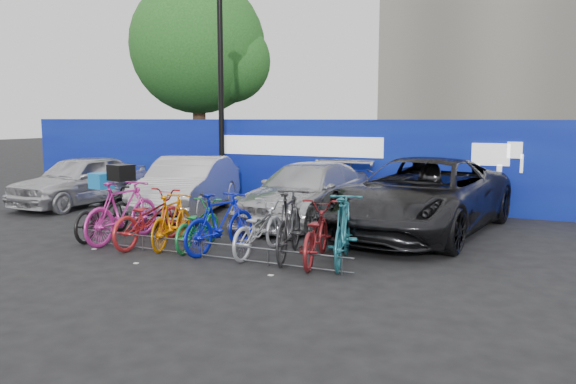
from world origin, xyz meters
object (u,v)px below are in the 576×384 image
Objects in this scene: tree at (204,49)px; bike_rack at (202,249)px; bike_0 at (103,213)px; bike_4 at (197,225)px; bike_7 at (289,224)px; bike_6 at (258,229)px; bike_8 at (316,233)px; car_1 at (188,186)px; bike_5 at (221,222)px; car_2 at (307,193)px; bike_2 at (149,218)px; lamppost at (221,89)px; bike_3 at (172,221)px; car_3 at (421,196)px; car_0 at (81,180)px; bike_9 at (343,230)px; bike_1 at (123,211)px.

tree is 1.39× the size of bike_rack.
bike_4 is at bearing 169.93° from bike_0.
bike_4 is 0.84× the size of bike_7.
bike_8 is at bearing 176.88° from bike_6.
car_1 reaches higher than bike_5.
car_2 is 4.64m from bike_0.
car_1 is 2.23× the size of bike_2.
lamppost reaches higher than bike_3.
bike_8 is (-1.13, -3.27, -0.29)m from car_3.
car_2 is 2.33× the size of bike_7.
bike_5 is (2.87, -3.16, -0.18)m from car_1.
car_3 reaches higher than bike_7.
bike_3 is at bearing -75.42° from car_1.
car_0 reaches higher than bike_9.
bike_4 is at bearing -12.25° from bike_8.
bike_5 reaches higher than bike_4.
car_3 reaches higher than car_1.
car_1 is 2.62× the size of bike_4.
car_1 reaches higher than bike_1.
bike_5 is (-2.98, -3.30, -0.24)m from car_3.
car_0 is 2.17× the size of bike_8.
tree reaches higher than car_0.
bike_1 is 1.06× the size of bike_8.
bike_7 reaches higher than bike_3.
bike_4 is (5.91, -3.07, -0.26)m from car_0.
bike_1 is 1.01× the size of bike_7.
car_0 is 6.67m from bike_4.
tree is at bearing -60.13° from bike_8.
car_2 is at bearing -120.92° from bike_3.
car_0 reaches higher than bike_2.
bike_9 is (3.38, 0.14, 0.08)m from bike_3.
bike_2 is 1.08× the size of bike_5.
car_3 is (5.85, 0.14, 0.06)m from car_1.
bike_0 is at bearing -37.64° from car_0.
car_2 reaches higher than bike_8.
bike_8 is (3.42, 0.11, -0.02)m from bike_2.
car_0 reaches higher than bike_7.
car_0 is at bearing -50.30° from bike_0.
bike_rack is (6.77, -10.66, -4.91)m from tree.
bike_2 is (-1.49, 0.43, 0.36)m from bike_rack.
bike_6 is 0.95× the size of bike_8.
bike_0 is 1.13× the size of bike_3.
lamppost is at bearing -62.59° from bike_7.
lamppost reaches higher than bike_2.
bike_9 reaches higher than bike_rack.
bike_9 is (2.89, 0.01, 0.15)m from bike_4.
car_3 is at bearing -145.20° from bike_1.
lamppost is 6.67m from bike_4.
bike_rack is 2.90× the size of bike_0.
bike_0 is 0.69m from bike_1.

